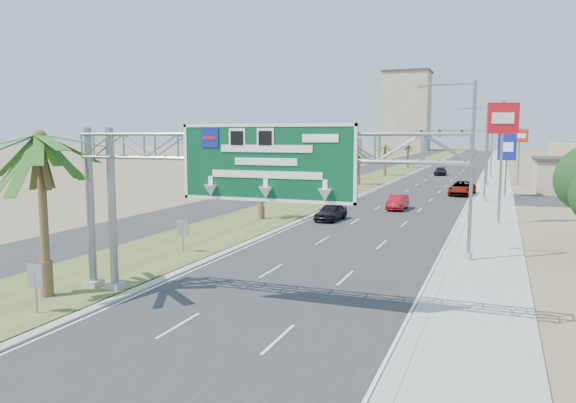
% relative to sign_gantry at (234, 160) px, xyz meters
% --- Properties ---
extents(road, '(12.00, 300.00, 0.02)m').
position_rel_sign_gantry_xyz_m(road, '(1.06, 100.07, -6.05)').
color(road, '#28282B').
rests_on(road, ground).
extents(sidewalk_right, '(4.00, 300.00, 0.10)m').
position_rel_sign_gantry_xyz_m(sidewalk_right, '(9.56, 100.07, -6.01)').
color(sidewalk_right, '#9E9B93').
rests_on(sidewalk_right, ground).
extents(median_grass, '(7.00, 300.00, 0.12)m').
position_rel_sign_gantry_xyz_m(median_grass, '(-8.94, 100.07, -6.00)').
color(median_grass, '#445425').
rests_on(median_grass, ground).
extents(opposing_road, '(8.00, 300.00, 0.02)m').
position_rel_sign_gantry_xyz_m(opposing_road, '(-15.94, 100.07, -6.05)').
color(opposing_road, '#28282B').
rests_on(opposing_road, ground).
extents(sign_gantry, '(16.75, 1.24, 7.50)m').
position_rel_sign_gantry_xyz_m(sign_gantry, '(0.00, 0.00, 0.00)').
color(sign_gantry, gray).
rests_on(sign_gantry, ground).
extents(palm_near, '(5.70, 5.70, 8.35)m').
position_rel_sign_gantry_xyz_m(palm_near, '(-8.14, -1.93, 0.87)').
color(palm_near, brown).
rests_on(palm_near, ground).
extents(palm_row_b, '(3.99, 3.99, 5.95)m').
position_rel_sign_gantry_xyz_m(palm_row_b, '(-8.44, 22.07, -1.16)').
color(palm_row_b, brown).
rests_on(palm_row_b, ground).
extents(palm_row_c, '(3.99, 3.99, 6.75)m').
position_rel_sign_gantry_xyz_m(palm_row_c, '(-8.44, 38.07, -0.39)').
color(palm_row_c, brown).
rests_on(palm_row_c, ground).
extents(palm_row_d, '(3.99, 3.99, 5.45)m').
position_rel_sign_gantry_xyz_m(palm_row_d, '(-8.44, 56.07, -1.64)').
color(palm_row_d, brown).
rests_on(palm_row_d, ground).
extents(palm_row_e, '(3.99, 3.99, 6.15)m').
position_rel_sign_gantry_xyz_m(palm_row_e, '(-8.44, 75.07, -0.97)').
color(palm_row_e, brown).
rests_on(palm_row_e, ground).
extents(palm_row_f, '(3.99, 3.99, 5.75)m').
position_rel_sign_gantry_xyz_m(palm_row_f, '(-8.44, 100.07, -1.35)').
color(palm_row_f, brown).
rests_on(palm_row_f, ground).
extents(streetlight_near, '(3.27, 0.44, 10.00)m').
position_rel_sign_gantry_xyz_m(streetlight_near, '(8.36, 12.07, -1.36)').
color(streetlight_near, gray).
rests_on(streetlight_near, ground).
extents(streetlight_mid, '(3.27, 0.44, 10.00)m').
position_rel_sign_gantry_xyz_m(streetlight_mid, '(8.36, 42.07, -1.36)').
color(streetlight_mid, gray).
rests_on(streetlight_mid, ground).
extents(streetlight_far, '(3.27, 0.44, 10.00)m').
position_rel_sign_gantry_xyz_m(streetlight_far, '(8.36, 78.07, -1.36)').
color(streetlight_far, gray).
rests_on(streetlight_far, ground).
extents(signal_mast, '(10.28, 0.71, 8.00)m').
position_rel_sign_gantry_xyz_m(signal_mast, '(6.23, 62.05, -1.21)').
color(signal_mast, gray).
rests_on(signal_mast, ground).
extents(median_signback_a, '(0.75, 0.08, 2.08)m').
position_rel_sign_gantry_xyz_m(median_signback_a, '(-6.74, -3.93, -4.61)').
color(median_signback_a, gray).
rests_on(median_signback_a, ground).
extents(median_signback_b, '(0.75, 0.08, 2.08)m').
position_rel_sign_gantry_xyz_m(median_signback_b, '(-7.44, 8.07, -4.61)').
color(median_signback_b, gray).
rests_on(median_signback_b, ground).
extents(tower_distant, '(20.00, 16.00, 35.00)m').
position_rel_sign_gantry_xyz_m(tower_distant, '(-30.94, 240.07, 11.44)').
color(tower_distant, gray).
rests_on(tower_distant, ground).
extents(building_distant_left, '(24.00, 14.00, 6.00)m').
position_rel_sign_gantry_xyz_m(building_distant_left, '(-43.94, 150.07, -3.06)').
color(building_distant_left, tan).
rests_on(building_distant_left, ground).
extents(car_left_lane, '(2.05, 4.36, 1.44)m').
position_rel_sign_gantry_xyz_m(car_left_lane, '(-2.94, 23.88, -5.34)').
color(car_left_lane, black).
rests_on(car_left_lane, ground).
extents(car_mid_lane, '(1.54, 4.26, 1.40)m').
position_rel_sign_gantry_xyz_m(car_mid_lane, '(1.05, 32.67, -5.36)').
color(car_mid_lane, maroon).
rests_on(car_mid_lane, ground).
extents(car_right_lane, '(3.02, 5.96, 1.62)m').
position_rel_sign_gantry_xyz_m(car_right_lane, '(5.93, 48.01, -5.25)').
color(car_right_lane, gray).
rests_on(car_right_lane, ground).
extents(car_far, '(1.98, 4.75, 1.37)m').
position_rel_sign_gantry_xyz_m(car_far, '(0.24, 80.69, -5.37)').
color(car_far, black).
rests_on(car_far, ground).
extents(pole_sign_red_near, '(2.39, 0.95, 9.76)m').
position_rel_sign_gantry_xyz_m(pole_sign_red_near, '(10.06, 26.71, 1.67)').
color(pole_sign_red_near, gray).
rests_on(pole_sign_red_near, ground).
extents(pole_sign_blue, '(2.00, 0.90, 7.41)m').
position_rel_sign_gantry_xyz_m(pole_sign_blue, '(10.63, 47.76, -0.63)').
color(pole_sign_blue, gray).
rests_on(pole_sign_blue, ground).
extents(pole_sign_red_far, '(2.21, 0.79, 8.02)m').
position_rel_sign_gantry_xyz_m(pole_sign_red_far, '(12.37, 64.53, 0.26)').
color(pole_sign_red_far, gray).
rests_on(pole_sign_red_far, ground).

